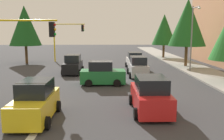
{
  "coord_description": "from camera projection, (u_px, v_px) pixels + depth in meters",
  "views": [
    {
      "loc": [
        22.03,
        0.19,
        4.39
      ],
      "look_at": [
        1.84,
        0.6,
        1.2
      ],
      "focal_mm": 39.19,
      "sensor_mm": 36.0,
      "label": 1
    }
  ],
  "objects": [
    {
      "name": "street_lamp_curbside",
      "position": [
        193.0,
        32.0,
        25.51
      ],
      "size": [
        2.15,
        0.28,
        7.0
      ],
      "color": "slate",
      "rests_on": "ground"
    },
    {
      "name": "tree_roadside_far",
      "position": [
        164.0,
        30.0,
        39.67
      ],
      "size": [
        3.92,
        3.92,
        7.16
      ],
      "color": "brown",
      "rests_on": "ground"
    },
    {
      "name": "car_red",
      "position": [
        150.0,
        96.0,
        13.44
      ],
      "size": [
        4.2,
        2.09,
        1.98
      ],
      "color": "red",
      "rests_on": "ground"
    },
    {
      "name": "traffic_signal_near_right",
      "position": [
        17.0,
        42.0,
        15.81
      ],
      "size": [
        0.36,
        4.59,
        5.24
      ],
      "color": "yellow",
      "rests_on": "ground"
    },
    {
      "name": "car_white",
      "position": [
        134.0,
        61.0,
        29.07
      ],
      "size": [
        4.09,
        1.97,
        1.98
      ],
      "color": "white",
      "rests_on": "ground"
    },
    {
      "name": "car_black",
      "position": [
        73.0,
        65.0,
        25.79
      ],
      "size": [
        4.14,
        2.0,
        1.98
      ],
      "color": "black",
      "rests_on": "ground"
    },
    {
      "name": "tree_opposite_side",
      "position": [
        25.0,
        26.0,
        33.25
      ],
      "size": [
        4.3,
        4.3,
        7.85
      ],
      "color": "brown",
      "rests_on": "ground"
    },
    {
      "name": "car_yellow",
      "position": [
        35.0,
        102.0,
        12.22
      ],
      "size": [
        4.07,
        1.97,
        1.98
      ],
      "color": "yellow",
      "rests_on": "ground"
    },
    {
      "name": "tree_roadside_mid",
      "position": [
        188.0,
        23.0,
        29.69
      ],
      "size": [
        4.53,
        4.53,
        8.29
      ],
      "color": "brown",
      "rests_on": "ground"
    },
    {
      "name": "ground_plane",
      "position": [
        105.0,
        80.0,
        22.43
      ],
      "size": [
        120.0,
        120.0,
        0.0
      ],
      "primitive_type": "plane",
      "color": "#353538"
    },
    {
      "name": "car_green",
      "position": [
        102.0,
        74.0,
        20.31
      ],
      "size": [
        2.03,
        3.68,
        1.98
      ],
      "color": "#1E7238",
      "rests_on": "ground"
    },
    {
      "name": "car_silver",
      "position": [
        138.0,
        67.0,
        24.18
      ],
      "size": [
        4.18,
        1.95,
        1.98
      ],
      "color": "#B2B5BA",
      "rests_on": "ground"
    },
    {
      "name": "traffic_signal_far_right",
      "position": [
        67.0,
        34.0,
        35.52
      ],
      "size": [
        0.36,
        4.59,
        5.59
      ],
      "color": "yellow",
      "rests_on": "ground"
    },
    {
      "name": "sidewalk_kerb",
      "position": [
        198.0,
        70.0,
        27.57
      ],
      "size": [
        80.0,
        4.0,
        0.15
      ],
      "primitive_type": "cube",
      "color": "gray",
      "rests_on": "ground"
    },
    {
      "name": "lane_arrow_near",
      "position": [
        37.0,
        130.0,
        11.0
      ],
      "size": [
        2.4,
        1.1,
        1.1
      ],
      "color": "silver",
      "rests_on": "ground"
    }
  ]
}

